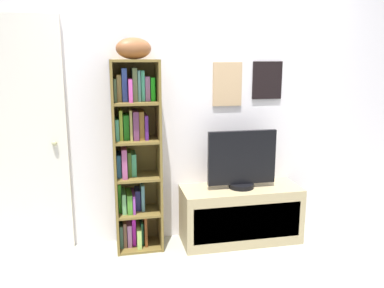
{
  "coord_description": "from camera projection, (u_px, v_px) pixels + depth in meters",
  "views": [
    {
      "loc": [
        -0.81,
        -2.31,
        1.63
      ],
      "look_at": [
        -0.14,
        0.85,
        0.92
      ],
      "focal_mm": 37.5,
      "sensor_mm": 36.0,
      "label": 1
    }
  ],
  "objects": [
    {
      "name": "bookshelf",
      "position": [
        134.0,
        156.0,
        3.36
      ],
      "size": [
        0.39,
        0.3,
        1.61
      ],
      "color": "brown",
      "rests_on": "ground"
    },
    {
      "name": "back_wall",
      "position": [
        201.0,
        102.0,
        3.54
      ],
      "size": [
        4.8,
        0.08,
        2.46
      ],
      "color": "silver",
      "rests_on": "ground"
    },
    {
      "name": "football",
      "position": [
        134.0,
        48.0,
        3.15
      ],
      "size": [
        0.34,
        0.27,
        0.17
      ],
      "primitive_type": "ellipsoid",
      "rotation": [
        0.0,
        0.0,
        0.4
      ],
      "color": "brown",
      "rests_on": "bookshelf"
    },
    {
      "name": "television",
      "position": [
        242.0,
        161.0,
        3.48
      ],
      "size": [
        0.6,
        0.22,
        0.51
      ],
      "color": "black",
      "rests_on": "tv_stand"
    },
    {
      "name": "door",
      "position": [
        13.0,
        139.0,
        3.22
      ],
      "size": [
        0.84,
        0.09,
        1.96
      ],
      "color": "silver",
      "rests_on": "ground"
    },
    {
      "name": "tv_stand",
      "position": [
        240.0,
        214.0,
        3.58
      ],
      "size": [
        1.05,
        0.41,
        0.49
      ],
      "color": "tan",
      "rests_on": "ground"
    }
  ]
}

